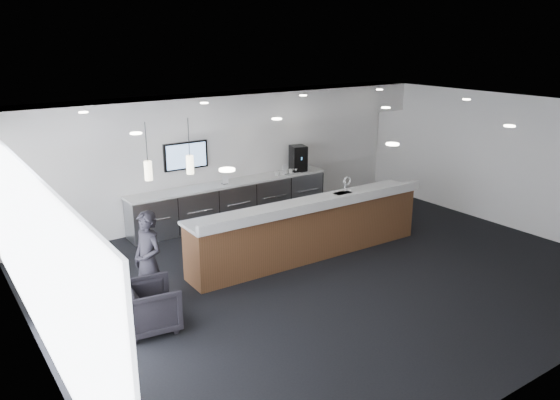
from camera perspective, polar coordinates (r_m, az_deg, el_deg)
ground at (r=10.25m, az=5.29°, el=-7.63°), size 10.00×10.00×0.00m
ceiling at (r=9.41m, az=5.79°, el=9.23°), size 10.00×8.00×0.02m
back_wall at (r=12.94m, az=-5.94°, el=4.59°), size 10.00×0.02×3.00m
left_wall at (r=7.69m, az=-24.54°, el=-5.63°), size 0.02×8.00×3.00m
right_wall at (r=13.41m, az=22.18°, el=3.86°), size 0.02×8.00×3.00m
soffit_bulkhead at (r=12.35m, az=-5.08°, el=9.45°), size 10.00×0.90×0.70m
alcove_panel at (r=12.89m, az=-5.89°, el=5.00°), size 9.80×0.06×1.40m
window_blinds_wall at (r=7.69m, az=-24.25°, el=-5.58°), size 0.04×7.36×2.55m
back_credenza at (r=12.89m, az=-5.03°, el=-0.13°), size 5.06×0.66×0.95m
wall_tv at (r=12.38m, az=-9.82°, el=4.59°), size 1.05×0.08×0.62m
pendant_left at (r=8.93m, az=-9.65°, el=3.76°), size 0.12×0.12×0.30m
pendant_right at (r=8.67m, az=-13.83°, el=3.11°), size 0.12×0.12×0.30m
ceiling_can_lights at (r=9.41m, az=5.79°, el=9.05°), size 7.00×5.00×0.02m
service_counter at (r=10.78m, az=3.07°, el=-3.00°), size 5.17×0.92×1.49m
coffee_machine at (r=13.72m, az=1.91°, el=4.38°), size 0.45×0.53×0.63m
info_sign_left at (r=12.55m, az=-5.73°, el=2.10°), size 0.15×0.04×0.20m
info_sign_right at (r=13.37m, az=0.56°, el=3.22°), size 0.18×0.06×0.25m
armchair at (r=8.48m, az=-13.42°, el=-10.78°), size 0.92×0.90×0.74m
lounge_guest at (r=8.88m, az=-13.58°, el=-6.24°), size 0.53×0.68×1.65m
cup_0 at (r=13.66m, az=2.08°, el=3.19°), size 0.11×0.11×0.10m
cup_1 at (r=13.58m, az=1.60°, el=3.12°), size 0.15×0.15×0.10m
cup_2 at (r=13.50m, az=1.12°, el=3.03°), size 0.14×0.14×0.10m
cup_3 at (r=13.42m, az=0.64°, el=2.95°), size 0.14×0.14×0.10m
cup_4 at (r=13.35m, az=0.15°, el=2.87°), size 0.15×0.15×0.10m
cup_5 at (r=13.27m, az=-0.35°, el=2.79°), size 0.12×0.12×0.10m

